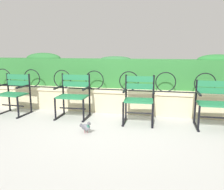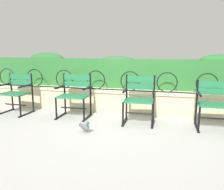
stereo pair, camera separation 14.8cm
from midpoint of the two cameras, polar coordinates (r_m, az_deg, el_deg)
ground_plane at (r=4.26m, az=-1.33°, el=-7.57°), size 60.00×60.00×0.00m
stone_wall at (r=5.08m, az=1.21°, el=-1.46°), size 7.20×0.41×0.50m
iron_arch_fence at (r=4.97m, az=-0.76°, el=3.34°), size 6.66×0.02×0.42m
hedge_row at (r=5.40m, az=1.86°, el=5.80°), size 7.05×0.48×0.79m
park_chair_leftmost at (r=5.38m, az=-23.89°, el=0.54°), size 0.63×0.55×0.86m
park_chair_centre_left at (r=4.76m, az=-10.43°, el=0.12°), size 0.64×0.54×0.88m
park_chair_centre_right at (r=4.36m, az=5.76°, el=-0.79°), size 0.59×0.55×0.89m
park_chair_rightmost at (r=4.42m, az=23.37°, el=-1.62°), size 0.65×0.54×0.83m
pigeon_near_chairs at (r=3.88m, az=-7.64°, el=-7.84°), size 0.25×0.22×0.22m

